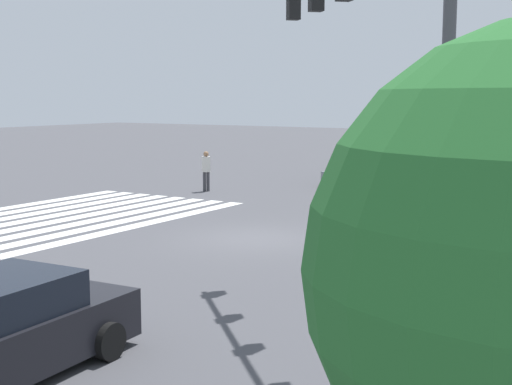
% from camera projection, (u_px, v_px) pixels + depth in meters
% --- Properties ---
extents(ground_plane, '(140.55, 140.55, 0.00)m').
position_uv_depth(ground_plane, '(256.00, 239.00, 21.08)').
color(ground_plane, '#47474C').
extents(crosswalk_markings, '(11.54, 7.25, 0.01)m').
position_uv_depth(crosswalk_markings, '(69.00, 216.00, 25.14)').
color(crosswalk_markings, silver).
rests_on(crosswalk_markings, ground_plane).
extents(traffic_signal_mast, '(5.70, 5.70, 7.09)m').
position_uv_depth(traffic_signal_mast, '(367.00, 24.00, 12.28)').
color(traffic_signal_mast, '#47474C').
rests_on(traffic_signal_mast, ground_plane).
extents(car_1, '(4.85, 2.33, 1.65)m').
position_uv_depth(car_1, '(506.00, 163.00, 37.34)').
color(car_1, navy).
rests_on(car_1, ground_plane).
extents(car_2, '(4.33, 2.27, 1.50)m').
position_uv_depth(car_2, '(360.00, 171.00, 33.86)').
color(car_2, gray).
rests_on(car_2, ground_plane).
extents(car_3, '(4.94, 2.33, 1.61)m').
position_uv_depth(car_3, '(407.00, 162.00, 37.82)').
color(car_3, '#144728').
rests_on(car_3, ground_plane).
extents(pedestrian, '(0.41, 0.41, 1.78)m').
position_uv_depth(pedestrian, '(206.00, 169.00, 31.59)').
color(pedestrian, '#38383D').
rests_on(pedestrian, ground_plane).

